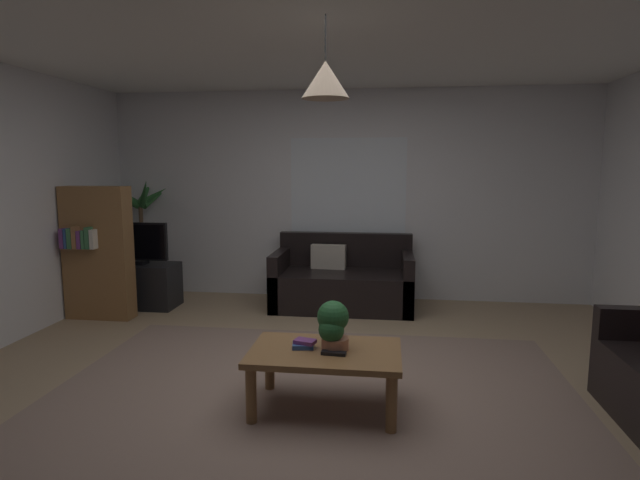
% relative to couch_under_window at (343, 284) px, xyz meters
% --- Properties ---
extents(floor, '(5.76, 5.37, 0.02)m').
position_rel_couch_under_window_xyz_m(floor, '(-0.01, -2.21, -0.29)').
color(floor, '#9E8466').
rests_on(floor, ground).
extents(rug, '(3.74, 2.96, 0.01)m').
position_rel_couch_under_window_xyz_m(rug, '(-0.01, -2.41, -0.27)').
color(rug, gray).
rests_on(rug, ground).
extents(wall_back, '(5.88, 0.06, 2.51)m').
position_rel_couch_under_window_xyz_m(wall_back, '(-0.01, 0.50, 0.98)').
color(wall_back, silver).
rests_on(wall_back, ground).
extents(ceiling, '(5.76, 5.37, 0.02)m').
position_rel_couch_under_window_xyz_m(ceiling, '(-0.01, -2.21, 2.24)').
color(ceiling, white).
extents(window_pane, '(1.38, 0.01, 1.13)m').
position_rel_couch_under_window_xyz_m(window_pane, '(0.01, 0.47, 1.10)').
color(window_pane, white).
extents(couch_under_window, '(1.57, 0.82, 0.82)m').
position_rel_couch_under_window_xyz_m(couch_under_window, '(0.00, 0.00, 0.00)').
color(couch_under_window, black).
rests_on(couch_under_window, ground).
extents(coffee_table, '(0.99, 0.63, 0.41)m').
position_rel_couch_under_window_xyz_m(coffee_table, '(0.10, -2.51, 0.07)').
color(coffee_table, olive).
rests_on(coffee_table, ground).
extents(book_on_table_0, '(0.15, 0.13, 0.03)m').
position_rel_couch_under_window_xyz_m(book_on_table_0, '(-0.05, -2.49, 0.15)').
color(book_on_table_0, '#2D4C8C').
rests_on(book_on_table_0, coffee_table).
extents(book_on_table_1, '(0.15, 0.12, 0.03)m').
position_rel_couch_under_window_xyz_m(book_on_table_1, '(-0.03, -2.49, 0.17)').
color(book_on_table_1, '#72387F').
rests_on(book_on_table_1, coffee_table).
extents(remote_on_table_0, '(0.16, 0.06, 0.02)m').
position_rel_couch_under_window_xyz_m(remote_on_table_0, '(0.17, -2.60, 0.14)').
color(remote_on_table_0, black).
rests_on(remote_on_table_0, coffee_table).
extents(potted_plant_on_table, '(0.21, 0.23, 0.32)m').
position_rel_couch_under_window_xyz_m(potted_plant_on_table, '(0.15, -2.49, 0.30)').
color(potted_plant_on_table, '#B77051').
rests_on(potted_plant_on_table, coffee_table).
extents(tv_stand, '(0.90, 0.44, 0.50)m').
position_rel_couch_under_window_xyz_m(tv_stand, '(-2.34, -0.28, -0.03)').
color(tv_stand, black).
rests_on(tv_stand, ground).
extents(tv, '(0.76, 0.16, 0.48)m').
position_rel_couch_under_window_xyz_m(tv, '(-2.34, -0.30, 0.47)').
color(tv, black).
rests_on(tv, tv_stand).
extents(potted_palm_corner, '(0.85, 0.91, 1.49)m').
position_rel_couch_under_window_xyz_m(potted_palm_corner, '(-2.52, 0.23, 0.45)').
color(potted_palm_corner, brown).
rests_on(potted_palm_corner, ground).
extents(bookshelf_corner, '(0.70, 0.31, 1.40)m').
position_rel_couch_under_window_xyz_m(bookshelf_corner, '(-2.52, -0.76, 0.43)').
color(bookshelf_corner, olive).
rests_on(bookshelf_corner, ground).
extents(pendant_lamp, '(0.30, 0.30, 0.49)m').
position_rel_couch_under_window_xyz_m(pendant_lamp, '(0.10, -2.51, 1.85)').
color(pendant_lamp, black).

